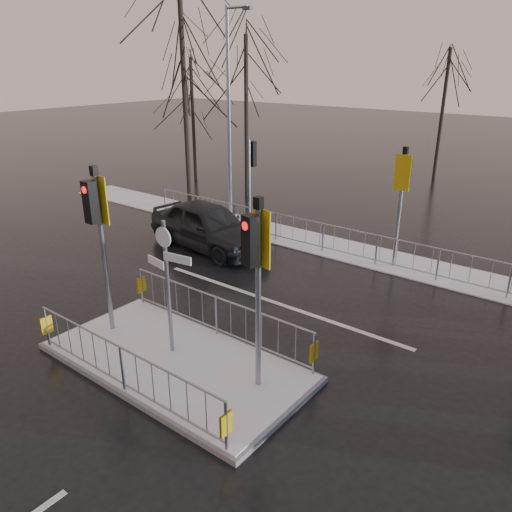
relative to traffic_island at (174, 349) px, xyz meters
The scene contains 11 objects.
ground 0.39m from the traffic_island, 42.90° to the right, with size 120.00×120.00×0.00m, color black.
snow_verge 8.60m from the traffic_island, 89.92° to the left, with size 30.00×2.00×0.04m, color white.
lane_markings 0.52m from the traffic_island, 88.07° to the right, with size 8.00×11.38×0.01m.
traffic_island is the anchor object (origin of this frame).
far_kerb_fixtures 8.11m from the traffic_island, 87.84° to the left, with size 18.00×0.65×3.83m.
car_far_lane 7.38m from the traffic_island, 127.03° to the left, with size 1.95×4.85×1.65m, color black.
tree_near_a 16.23m from the traffic_island, 133.66° to the left, with size 4.75×4.75×8.97m.
tree_near_b 15.57m from the traffic_island, 122.60° to the left, with size 4.00×4.00×7.55m.
tree_near_c 18.84m from the traffic_island, 132.79° to the left, with size 3.50×3.50×6.61m.
tree_far_a 22.52m from the traffic_island, 95.17° to the left, with size 3.75×3.75×7.08m.
street_lamp_left 12.17m from the traffic_island, 124.07° to the left, with size 1.25×0.18×8.20m.
Camera 1 is at (7.16, -6.33, 6.28)m, focal length 35.00 mm.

